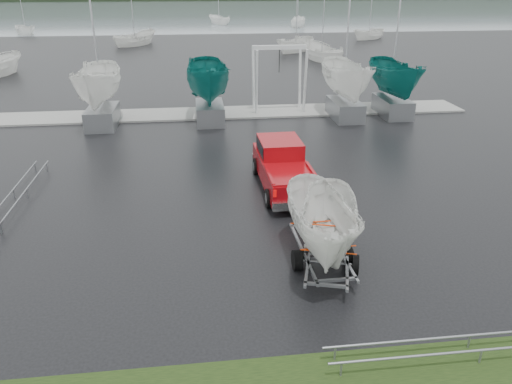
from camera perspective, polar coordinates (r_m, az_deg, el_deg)
name	(u,v)px	position (r m, az deg, el deg)	size (l,w,h in m)	color
ground_plane	(252,196)	(19.63, -0.42, -0.52)	(120.00, 120.00, 0.00)	black
lake	(200,15)	(118.10, -6.38, 19.47)	(300.00, 300.00, 0.00)	gray
dock	(229,113)	(31.88, -3.16, 9.04)	(30.00, 3.00, 0.12)	#999993
pickup_truck	(283,164)	(20.35, 3.05, 3.18)	(2.06, 5.41, 1.79)	maroon
trailer_hitched	(325,179)	(14.11, 7.91, 1.49)	(1.79, 3.62, 5.08)	gray
trailer_parked	(333,184)	(13.93, 8.76, 0.88)	(2.15, 3.79, 4.96)	gray
boat_hoist	(279,70)	(31.70, 2.66, 13.81)	(3.30, 2.18, 4.12)	silver
keelboat_0	(95,59)	(29.60, -17.88, 14.28)	(2.39, 3.20, 10.56)	gray
keelboat_1	(208,54)	(29.31, -5.55, 15.44)	(2.48, 3.20, 7.69)	gray
keelboat_2	(349,55)	(30.47, 10.55, 15.17)	(2.38, 3.20, 10.55)	gray
keelboat_3	(398,56)	(31.82, 15.91, 14.75)	(2.29, 3.20, 10.45)	gray
mast_rack_0	(20,189)	(21.46, -25.38, 0.27)	(0.56, 6.50, 0.06)	gray
mast_rack_2	(476,343)	(12.80, 23.84, -15.48)	(7.00, 0.56, 0.06)	gray
moored_boat_1	(135,45)	(66.74, -13.62, 15.99)	(3.73, 3.74, 11.50)	white
moored_boat_2	(296,51)	(59.59, 4.54, 15.72)	(3.70, 3.70, 11.44)	white
moored_boat_3	(369,39)	(73.11, 12.74, 16.67)	(3.12, 3.11, 10.95)	white
moored_boat_4	(26,34)	(84.86, -24.77, 16.06)	(2.95, 2.96, 10.80)	white
moored_boat_5	(219,24)	(95.23, -4.24, 18.62)	(3.16, 3.19, 11.14)	white
moored_boat_6	(297,26)	(90.35, 4.76, 18.34)	(2.97, 3.01, 11.15)	white
moored_boat_7	(321,60)	(53.45, 7.48, 14.71)	(3.12, 3.18, 11.47)	white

